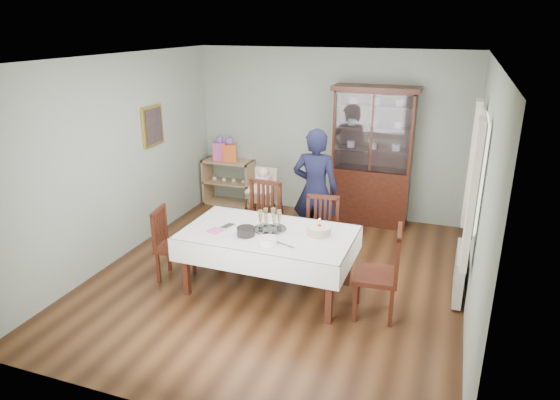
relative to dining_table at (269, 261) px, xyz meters
The scene contains 25 objects.
floor 0.51m from the dining_table, 89.89° to the left, with size 5.00×5.00×0.00m, color #593319.
room_shell 1.57m from the dining_table, 89.96° to the left, with size 5.00×5.00×5.00m.
dining_table is the anchor object (origin of this frame).
china_cabinet 2.79m from the dining_table, 73.81° to the left, with size 1.30×0.48×2.18m.
sideboard 3.14m from the dining_table, 123.86° to the left, with size 0.90×0.38×0.80m.
picture_frame 2.79m from the dining_table, 153.08° to the left, with size 0.04×0.48×0.58m, color gold.
window 2.58m from the dining_table, 15.77° to the left, with size 0.04×1.02×1.22m, color white.
curtain_left 2.41m from the dining_table, ahead, with size 0.07×0.30×1.55m, color silver.
curtain_right 2.71m from the dining_table, 29.99° to the left, with size 0.07×0.30×1.55m, color silver.
radiator 2.25m from the dining_table, 16.18° to the left, with size 0.10×0.80×0.55m, color white.
chair_far_left 0.84m from the dining_table, 118.83° to the left, with size 0.51×0.51×1.07m.
chair_far_right 0.80m from the dining_table, 55.55° to the left, with size 0.49×0.49×0.99m.
chair_end_left 1.23m from the dining_table, behind, with size 0.47×0.47×0.92m.
chair_end_right 1.32m from the dining_table, ahead, with size 0.51×0.51×1.04m.
woman 1.41m from the dining_table, 81.51° to the left, with size 0.64×0.42×1.75m, color black.
high_chair 1.65m from the dining_table, 113.31° to the left, with size 0.48×0.48×1.06m.
champagne_tray 0.45m from the dining_table, 90.88° to the left, with size 0.39×0.39×0.24m.
birthday_cake 0.74m from the dining_table, ahead, with size 0.31×0.31×0.22m.
plate_stack_dark 0.51m from the dining_table, 138.49° to the right, with size 0.21×0.21×0.10m, color black.
plate_stack_white 0.55m from the dining_table, 69.67° to the right, with size 0.20×0.20×0.09m, color white.
napkin_stack 0.73m from the dining_table, 161.37° to the right, with size 0.15×0.15×0.02m, color #EE58AB.
cutlery 0.68m from the dining_table, behind, with size 0.12×0.17×0.01m, color silver, non-canonical shape.
cake_knife 0.56m from the dining_table, 43.98° to the right, with size 0.29×0.03×0.01m, color silver.
gift_bag_pink 3.26m from the dining_table, 126.08° to the left, with size 0.25×0.18×0.42m.
gift_bag_orange 3.15m from the dining_table, 123.34° to the left, with size 0.27×0.23×0.41m.
Camera 1 is at (1.93, -5.33, 3.08)m, focal length 32.00 mm.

